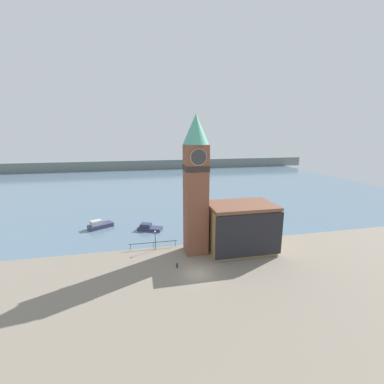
% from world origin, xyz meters
% --- Properties ---
extents(ground_plane, '(160.00, 160.00, 0.00)m').
position_xyz_m(ground_plane, '(0.00, 0.00, 0.00)').
color(ground_plane, gray).
extents(water, '(160.00, 120.00, 0.00)m').
position_xyz_m(water, '(0.00, 70.19, -0.00)').
color(water, slate).
rests_on(water, ground_plane).
extents(far_shoreline, '(180.00, 3.00, 5.00)m').
position_xyz_m(far_shoreline, '(0.00, 110.19, 2.50)').
color(far_shoreline, slate).
rests_on(far_shoreline, water).
extents(pier_railing, '(8.37, 0.08, 1.09)m').
position_xyz_m(pier_railing, '(-5.74, 9.94, 0.93)').
color(pier_railing, '#232328').
rests_on(pier_railing, ground_plane).
extents(clock_tower, '(4.11, 4.11, 22.59)m').
position_xyz_m(clock_tower, '(1.24, 7.28, 11.98)').
color(clock_tower, brown).
rests_on(clock_tower, ground_plane).
extents(pier_building, '(11.17, 7.55, 8.15)m').
position_xyz_m(pier_building, '(8.90, 6.23, 4.10)').
color(pier_building, '#A88451').
rests_on(pier_building, ground_plane).
extents(boat_near, '(5.32, 3.87, 1.35)m').
position_xyz_m(boat_near, '(-6.03, 18.80, 0.49)').
color(boat_near, '#333856').
rests_on(boat_near, water).
extents(boat_far, '(5.39, 4.39, 1.81)m').
position_xyz_m(boat_far, '(-16.26, 22.18, 0.66)').
color(boat_far, '#333856').
rests_on(boat_far, water).
extents(mooring_bollard_near, '(0.30, 0.30, 0.73)m').
position_xyz_m(mooring_bollard_near, '(-2.70, 2.54, 0.39)').
color(mooring_bollard_near, '#2D2D33').
rests_on(mooring_bollard_near, ground_plane).
extents(lamp_post, '(0.32, 0.32, 3.52)m').
position_xyz_m(lamp_post, '(-5.41, 9.19, 2.49)').
color(lamp_post, black).
rests_on(lamp_post, ground_plane).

